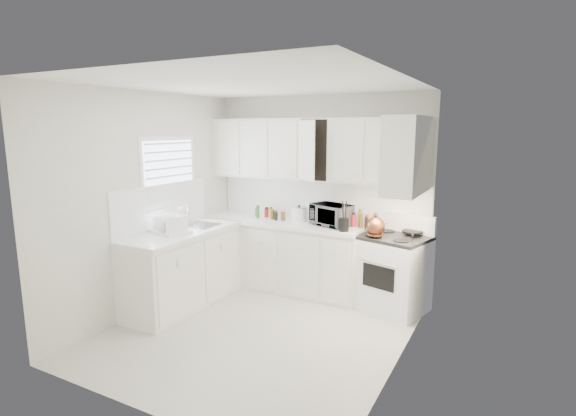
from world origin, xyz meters
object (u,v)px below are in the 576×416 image
Objects in this scene: tea_kettle at (375,225)px; microwave at (331,213)px; rice_cooker at (299,213)px; dish_rack at (170,223)px; utensil_crock at (344,216)px; stove at (393,263)px.

tea_kettle is 0.69m from microwave.
microwave is 2.29× the size of rice_cooker.
microwave is 1.12× the size of dish_rack.
tea_kettle reaches higher than rice_cooker.
rice_cooker is at bearing 158.08° from utensil_crock.
rice_cooker is (-1.32, 0.13, 0.47)m from stove.
stove is 2.70m from dish_rack.
rice_cooker is (-1.14, 0.29, -0.01)m from tea_kettle.
utensil_crock is at bearing -25.07° from microwave.
stove is at bearing 23.13° from tea_kettle.
tea_kettle is at bearing -123.32° from stove.
dish_rack is at bearing -137.86° from stove.
rice_cooker is 0.49× the size of dish_rack.
dish_rack is at bearing -150.06° from utensil_crock.
microwave reaches higher than tea_kettle.
rice_cooker is 0.55× the size of utensil_crock.
utensil_crock is (-0.38, -0.01, 0.08)m from tea_kettle.
stove is 0.54m from tea_kettle.
dish_rack is (-1.04, -1.34, 0.01)m from rice_cooker.
tea_kettle is at bearing 39.09° from dish_rack.
microwave is (-0.83, 0.07, 0.53)m from stove.
microwave is 0.36m from utensil_crock.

